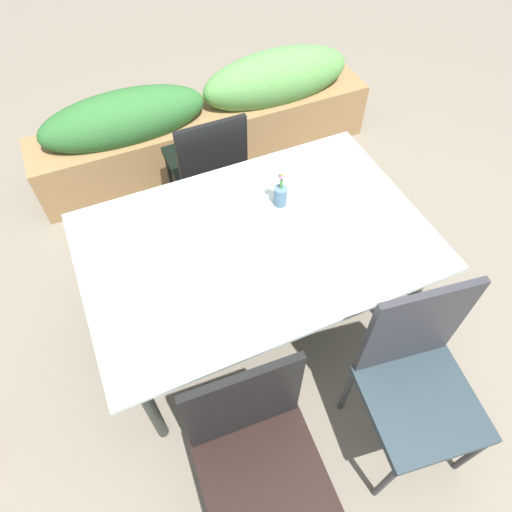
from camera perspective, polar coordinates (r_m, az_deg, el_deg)
The scene contains 7 objects.
ground_plane at distance 2.69m, azimuth 1.95°, elevation -8.70°, with size 12.00×12.00×0.00m, color #756B5B.
dining_table at distance 2.17m, azimuth -0.00°, elevation 1.07°, with size 1.61×1.06×0.71m.
chair_near_right at distance 2.07m, azimuth 19.53°, elevation -13.85°, with size 0.52×0.52×0.99m.
chair_far_side at distance 2.83m, azimuth -6.08°, elevation 11.62°, with size 0.43×0.43×0.88m.
chair_near_left at distance 1.89m, azimuth 0.06°, elevation -23.31°, with size 0.50×0.50×0.94m.
flower_vase at distance 2.22m, azimuth 3.11°, elevation 8.31°, with size 0.07×0.07×0.24m.
planter_box at distance 3.44m, azimuth -6.12°, elevation 16.55°, with size 2.47×0.42×0.74m.
Camera 1 is at (-0.61, -1.15, 2.35)m, focal length 31.98 mm.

